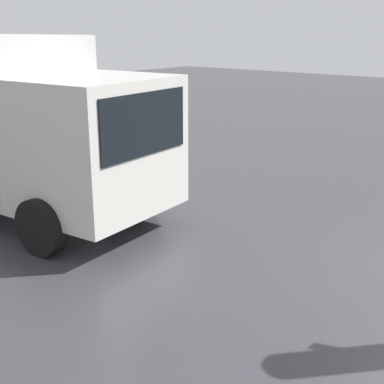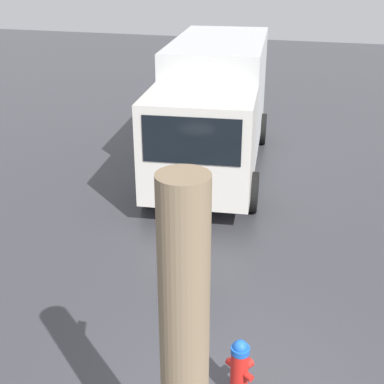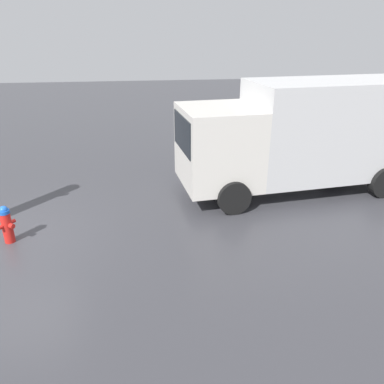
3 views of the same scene
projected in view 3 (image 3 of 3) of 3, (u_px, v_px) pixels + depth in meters
name	position (u px, v px, depth m)	size (l,w,h in m)	color
ground_plane	(10.00, 242.00, 8.64)	(60.00, 60.00, 0.00)	#38383D
fire_hydrant	(7.00, 224.00, 8.45)	(0.37, 0.41, 0.91)	red
delivery_truck	(304.00, 133.00, 10.89)	(7.13, 3.12, 3.21)	beige
pedestrian	(226.00, 169.00, 10.25)	(0.40, 0.40, 1.85)	#23232D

